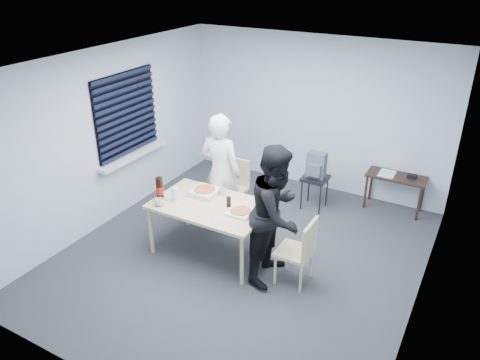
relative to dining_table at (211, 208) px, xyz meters
The scene contains 19 objects.
room 2.01m from the dining_table, 163.41° to the left, with size 5.00×5.00×5.00m.
dining_table is the anchor object (origin of this frame).
chair_far 1.15m from the dining_table, 103.93° to the left, with size 0.42×0.42×0.89m.
chair_right 1.33m from the dining_table, ahead, with size 0.42×0.42×0.89m.
person_white 0.71m from the dining_table, 109.96° to the left, with size 0.65×0.42×1.77m, color silver.
person_black 0.99m from the dining_table, ahead, with size 0.86×0.47×1.77m, color black.
side_table 3.07m from the dining_table, 51.85° to the left, with size 0.90×0.40×0.60m.
stool 2.02m from the dining_table, 67.53° to the left, with size 0.39×0.39×0.54m.
backpack 2.00m from the dining_table, 67.39° to the left, with size 0.30×0.22×0.41m.
pizza_box_a 0.31m from the dining_table, 138.66° to the left, with size 0.34×0.34×0.09m.
pizza_box_b 0.46m from the dining_table, ahead, with size 0.31×0.31×0.04m.
mug_a 0.68m from the dining_table, 147.74° to the right, with size 0.12×0.12×0.10m, color silver.
mug_b 0.33m from the dining_table, 90.41° to the left, with size 0.10×0.10×0.09m, color silver.
cola_glass 0.28m from the dining_table, 15.47° to the left, with size 0.06×0.06×0.14m, color black.
soda_bottle 0.73m from the dining_table, 161.88° to the right, with size 0.10×0.10×0.32m.
plastic_cups 0.52m from the dining_table, 163.54° to the right, with size 0.08×0.08×0.19m, color silver.
rubber_band 0.36m from the dining_table, 54.23° to the right, with size 0.05×0.05×0.00m, color red.
papers 2.98m from the dining_table, 54.08° to the left, with size 0.24×0.33×0.01m, color white.
black_box 3.23m from the dining_table, 49.05° to the left, with size 0.13×0.10×0.06m, color black.
Camera 1 is at (2.56, -4.66, 3.73)m, focal length 35.00 mm.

